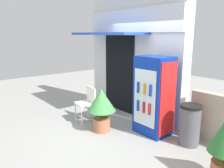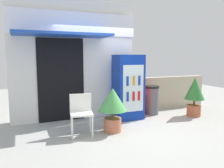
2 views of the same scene
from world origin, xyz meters
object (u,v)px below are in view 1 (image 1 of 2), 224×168
(drink_cooler, at_px, (154,96))
(trash_bin, at_px, (190,125))
(plastic_chair, at_px, (88,101))
(potted_plant_near_shop, at_px, (102,105))

(drink_cooler, distance_m, trash_bin, 0.96)
(plastic_chair, bearing_deg, potted_plant_near_shop, -6.59)
(drink_cooler, xyz_separation_m, potted_plant_near_shop, (-0.82, -0.84, -0.24))
(plastic_chair, bearing_deg, trash_bin, 20.70)
(drink_cooler, bearing_deg, potted_plant_near_shop, -134.27)
(drink_cooler, height_order, potted_plant_near_shop, drink_cooler)
(drink_cooler, bearing_deg, plastic_chair, -153.67)
(potted_plant_near_shop, relative_size, trash_bin, 1.19)
(drink_cooler, bearing_deg, trash_bin, 9.32)
(potted_plant_near_shop, bearing_deg, trash_bin, 30.52)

